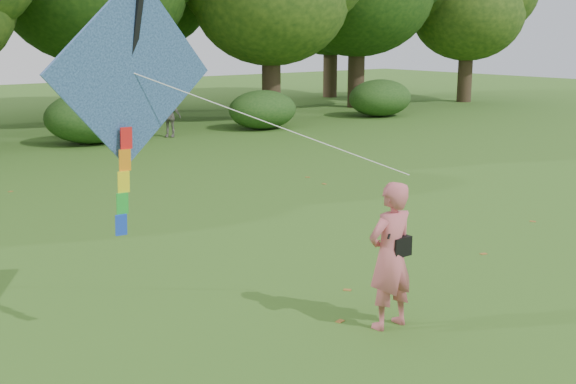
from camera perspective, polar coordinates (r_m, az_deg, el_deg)
ground at (r=10.37m, az=9.79°, el=-9.55°), size 100.00×100.00×0.00m
man_kite_flyer at (r=9.60m, az=8.09°, el=-5.00°), size 0.73×0.49×1.99m
bystander_right at (r=27.54m, az=-9.37°, el=5.86°), size 0.90×0.87×1.51m
crossbody_bag at (r=9.63m, az=8.73°, el=-4.17°), size 0.43×0.20×0.75m
flying_kite at (r=8.69m, az=-12.23°, el=8.90°), size 4.25×1.83×3.07m
fallen_leaves at (r=14.40m, az=-1.42°, el=-3.04°), size 10.65×13.23×0.01m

